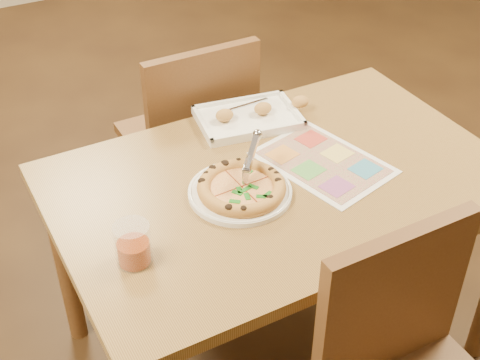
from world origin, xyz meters
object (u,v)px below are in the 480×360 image
chair_far (194,125)px  glass_tumbler (133,247)px  plate (240,192)px  menu (323,162)px  appetizer_tray (251,117)px  pizza (242,188)px  dining_table (280,201)px  pizza_cutter (250,158)px

chair_far → glass_tumbler: size_ratio=4.19×
plate → glass_tumbler: size_ratio=2.58×
chair_far → menu: size_ratio=1.25×
menu → appetizer_tray: bearing=103.4°
pizza → menu: (0.29, 0.02, -0.03)m
glass_tumbler → menu: glass_tumbler is taller
plate → dining_table: bearing=5.0°
pizza → pizza_cutter: (0.05, 0.04, 0.06)m
chair_far → appetizer_tray: chair_far is taller
pizza → menu: 0.29m
plate → menu: size_ratio=0.77×
glass_tumbler → chair_far: bearing=55.6°
dining_table → glass_tumbler: 0.53m
chair_far → appetizer_tray: bearing=104.3°
chair_far → plate: 0.65m
dining_table → pizza_cutter: (-0.09, 0.02, 0.17)m
pizza_cutter → appetizer_tray: size_ratio=0.32×
dining_table → menu: 0.17m
menu → pizza_cutter: bearing=176.5°
pizza → glass_tumbler: 0.37m
dining_table → plate: 0.17m
plate → pizza: 0.02m
plate → pizza_cutter: bearing=32.1°
chair_far → pizza: 0.66m
pizza_cutter → menu: pizza_cutter is taller
pizza_cutter → appetizer_tray: bearing=14.0°
pizza → pizza_cutter: 0.09m
plate → pizza: pizza is taller
glass_tumbler → menu: (0.64, 0.13, -0.05)m
dining_table → chair_far: (-0.00, 0.60, -0.07)m
chair_far → plate: size_ratio=1.62×
chair_far → menu: chair_far is taller
pizza → menu: bearing=4.5°
chair_far → pizza: chair_far is taller
chair_far → menu: bearing=103.8°
pizza_cutter → menu: bearing=-49.5°
chair_far → appetizer_tray: 0.35m
dining_table → chair_far: chair_far is taller
pizza_cutter → appetizer_tray: pizza_cutter is taller
menu → chair_far: bearing=103.8°
dining_table → menu: menu is taller
plate → pizza_cutter: size_ratio=2.33×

